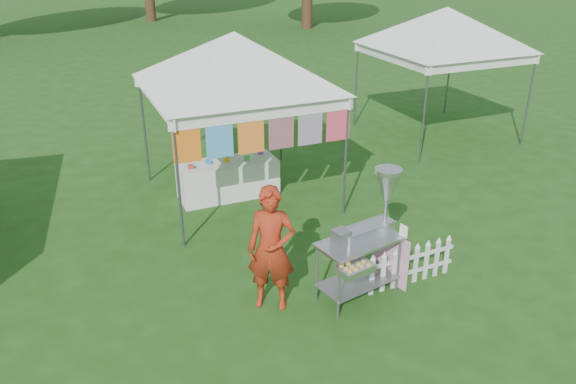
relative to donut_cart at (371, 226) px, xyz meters
name	(u,v)px	position (x,y,z in m)	size (l,w,h in m)	color
ground	(324,295)	(-0.59, 0.15, -1.02)	(120.00, 120.00, 0.00)	#214313
canopy_main	(234,32)	(-0.59, 3.65, 1.97)	(4.24, 4.24, 3.45)	#59595E
canopy_right	(448,7)	(4.91, 5.15, 1.97)	(4.24, 4.24, 3.45)	#59595E
donut_cart	(371,226)	(0.00, 0.00, 0.00)	(1.27, 1.06, 1.73)	gray
vendor	(271,249)	(-1.30, 0.24, -0.17)	(0.62, 0.40, 1.69)	maroon
picket_fence	(410,266)	(0.64, -0.06, -0.73)	(1.44, 0.07, 0.56)	silver
display_table	(228,179)	(-0.78, 3.74, -0.68)	(1.80, 0.70, 0.68)	white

